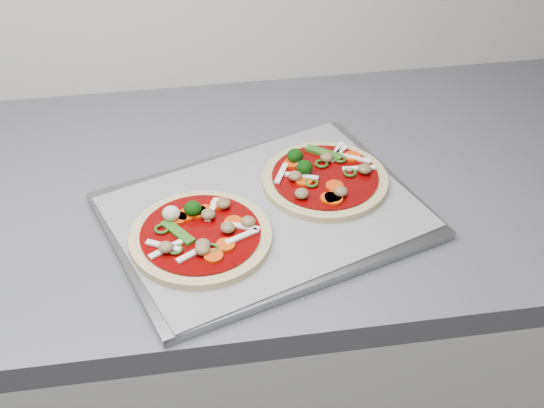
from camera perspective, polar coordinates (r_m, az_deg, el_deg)
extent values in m
cube|color=gray|center=(1.05, -0.51, -0.91)|extent=(0.49, 0.43, 0.01)
cube|color=gray|center=(1.05, -0.52, -0.58)|extent=(0.48, 0.41, 0.00)
cylinder|color=#C9B977|center=(1.00, -5.39, -2.51)|extent=(0.20, 0.20, 0.01)
cylinder|color=#6E0400|center=(1.00, -5.41, -2.22)|extent=(0.17, 0.17, 0.00)
torus|color=#254812|center=(0.97, -4.58, -3.39)|extent=(0.03, 0.03, 0.00)
ellipsoid|color=brown|center=(0.96, -5.27, -3.42)|extent=(0.03, 0.03, 0.01)
cylinder|color=#EC3D0A|center=(1.03, -5.05, -0.54)|extent=(0.03, 0.03, 0.00)
ellipsoid|color=brown|center=(0.97, -5.23, -3.06)|extent=(0.02, 0.02, 0.01)
cube|color=white|center=(0.97, -8.00, -3.39)|extent=(0.05, 0.03, 0.00)
cube|color=white|center=(1.00, -2.29, -1.70)|extent=(0.05, 0.03, 0.00)
ellipsoid|color=brown|center=(1.03, -3.71, 0.04)|extent=(0.02, 0.02, 0.01)
cube|color=white|center=(1.03, -4.54, -0.41)|extent=(0.02, 0.05, 0.00)
cube|color=white|center=(0.98, -2.30, -2.45)|extent=(0.05, 0.03, 0.00)
ellipsoid|color=brown|center=(0.99, -3.35, -1.78)|extent=(0.02, 0.02, 0.01)
ellipsoid|color=brown|center=(1.00, -1.82, -1.34)|extent=(0.02, 0.02, 0.01)
cylinder|color=#EC3D0A|center=(0.96, -4.43, -3.91)|extent=(0.03, 0.03, 0.00)
torus|color=#254812|center=(0.97, -7.30, -3.40)|extent=(0.03, 0.03, 0.00)
cube|color=#336F19|center=(1.00, -7.11, -2.11)|extent=(0.04, 0.06, 0.00)
torus|color=#254812|center=(1.00, -8.31, -1.87)|extent=(0.03, 0.03, 0.00)
ellipsoid|color=brown|center=(1.01, -4.82, -0.77)|extent=(0.02, 0.02, 0.01)
cube|color=white|center=(0.96, -5.96, -3.71)|extent=(0.05, 0.03, 0.00)
ellipsoid|color=brown|center=(0.97, -8.01, -3.24)|extent=(0.03, 0.03, 0.01)
cube|color=white|center=(0.98, -8.18, -3.14)|extent=(0.05, 0.03, 0.00)
ellipsoid|color=#0D3906|center=(1.02, -6.00, -0.33)|extent=(0.03, 0.03, 0.02)
ellipsoid|color=beige|center=(1.02, -7.61, -0.72)|extent=(0.03, 0.03, 0.02)
cylinder|color=#EC3D0A|center=(1.01, -2.90, -1.39)|extent=(0.03, 0.03, 0.00)
cylinder|color=#EC3D0A|center=(1.04, -3.99, 0.03)|extent=(0.04, 0.04, 0.00)
cylinder|color=#EC3D0A|center=(1.03, -5.56, -0.62)|extent=(0.03, 0.03, 0.00)
cylinder|color=#EC3D0A|center=(0.97, -3.52, -3.10)|extent=(0.04, 0.04, 0.00)
cylinder|color=#EC3D0A|center=(1.02, -7.11, -1.08)|extent=(0.03, 0.03, 0.00)
cylinder|color=#EC3D0A|center=(1.02, -6.53, -0.85)|extent=(0.04, 0.04, 0.00)
cylinder|color=#C9B977|center=(1.10, 4.01, 1.80)|extent=(0.20, 0.20, 0.01)
cylinder|color=#6E0400|center=(1.09, 4.02, 2.08)|extent=(0.17, 0.17, 0.00)
cube|color=white|center=(1.14, 4.90, 3.97)|extent=(0.03, 0.05, 0.00)
cylinder|color=#EC3D0A|center=(1.13, 6.06, 3.57)|extent=(0.03, 0.03, 0.00)
cylinder|color=#EC3D0A|center=(1.07, 4.73, 1.36)|extent=(0.04, 0.04, 0.00)
ellipsoid|color=brown|center=(1.05, 5.20, 0.95)|extent=(0.03, 0.03, 0.01)
cube|color=white|center=(1.13, 6.27, 3.44)|extent=(0.05, 0.03, 0.00)
cylinder|color=#EC3D0A|center=(1.05, 4.64, 0.52)|extent=(0.03, 0.03, 0.00)
cylinder|color=#EC3D0A|center=(1.08, 2.42, 1.78)|extent=(0.04, 0.04, 0.00)
cube|color=white|center=(1.11, 6.55, 2.69)|extent=(0.05, 0.01, 0.00)
cylinder|color=#EC3D0A|center=(1.11, 1.55, 3.11)|extent=(0.03, 0.03, 0.00)
torus|color=#254812|center=(1.12, 5.16, 3.42)|extent=(0.02, 0.02, 0.00)
ellipsoid|color=brown|center=(1.12, 4.16, 3.53)|extent=(0.02, 0.02, 0.01)
cylinder|color=#EC3D0A|center=(1.05, 4.68, 0.36)|extent=(0.03, 0.03, 0.00)
cube|color=white|center=(1.11, 1.94, 3.19)|extent=(0.01, 0.05, 0.00)
cube|color=white|center=(1.14, 5.03, 3.83)|extent=(0.04, 0.04, 0.00)
ellipsoid|color=#0D3906|center=(1.11, 1.75, 3.67)|extent=(0.03, 0.03, 0.02)
ellipsoid|color=brown|center=(1.05, 2.25, 0.80)|extent=(0.02, 0.02, 0.01)
cube|color=#336F19|center=(1.14, 3.93, 3.87)|extent=(0.05, 0.05, 0.00)
ellipsoid|color=brown|center=(1.10, 7.00, 2.64)|extent=(0.03, 0.03, 0.01)
ellipsoid|color=#0D3906|center=(1.09, 2.47, 2.79)|extent=(0.03, 0.03, 0.02)
cylinder|color=#EC3D0A|center=(1.05, 4.34, 0.44)|extent=(0.03, 0.03, 0.00)
cube|color=white|center=(1.09, 2.25, 2.10)|extent=(0.05, 0.02, 0.00)
cube|color=white|center=(1.09, 0.71, 2.33)|extent=(0.03, 0.05, 0.00)
ellipsoid|color=brown|center=(1.08, 1.76, 2.13)|extent=(0.03, 0.03, 0.01)
torus|color=#254812|center=(1.07, 2.99, 1.59)|extent=(0.03, 0.03, 0.00)
torus|color=#254812|center=(1.11, 3.75, 3.05)|extent=(0.03, 0.03, 0.00)
torus|color=#254812|center=(1.10, 5.89, 2.37)|extent=(0.03, 0.03, 0.00)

